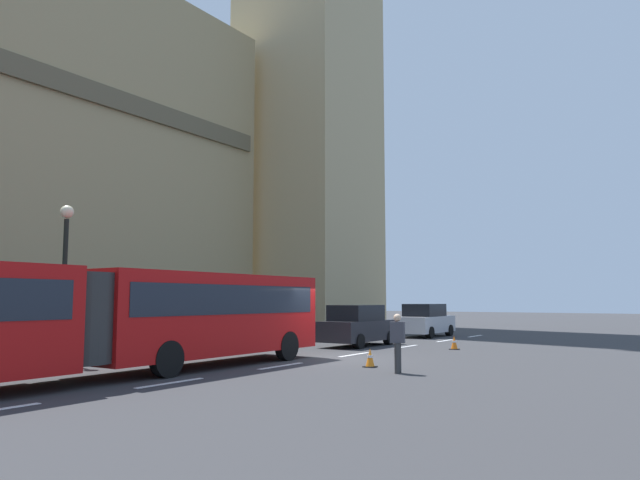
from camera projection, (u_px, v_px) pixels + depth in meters
ground_plane at (331, 358)px, 21.16m from camera, size 160.00×160.00×0.00m
lane_centre_marking at (321, 360)px, 20.65m from camera, size 34.40×0.16×0.01m
articulated_bus at (71, 314)px, 14.92m from camera, size 18.39×2.54×2.90m
sedan_lead at (358, 326)px, 26.90m from camera, size 4.40×1.86×1.85m
sedan_trailing at (426, 320)px, 33.59m from camera, size 4.40×1.86×1.85m
traffic_cone_west at (370, 358)px, 18.47m from camera, size 0.36×0.36×0.58m
traffic_cone_middle at (454, 343)px, 24.97m from camera, size 0.36×0.36×0.58m
street_lamp at (64, 271)px, 19.77m from camera, size 0.44×0.44×5.27m
pedestrian_near_cones at (398, 341)px, 16.99m from camera, size 0.35×0.45×1.69m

